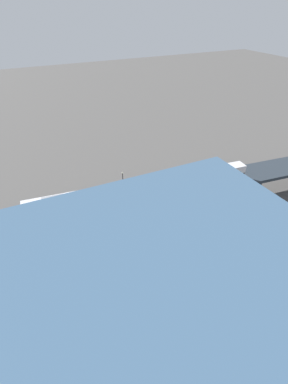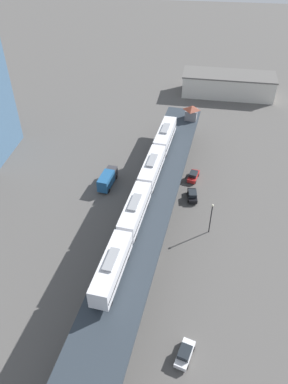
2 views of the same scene
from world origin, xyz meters
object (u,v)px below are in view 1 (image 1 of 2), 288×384
(street_car_white, at_px, (210,176))
(street_lamp, at_px, (123,182))
(street_car_red, at_px, (64,216))
(subway_train, at_px, (144,188))
(delivery_truck, at_px, (112,261))
(street_car_black, at_px, (93,209))

(street_car_white, height_order, street_lamp, street_lamp)
(street_car_red, relative_size, street_car_white, 0.99)
(subway_train, xyz_separation_m, street_car_white, (9.22, -25.57, -8.50))
(street_car_red, relative_size, delivery_truck, 0.63)
(street_car_red, height_order, street_car_white, same)
(street_car_white, xyz_separation_m, street_lamp, (3.35, 25.48, 3.17))
(street_lamp, bearing_deg, delivery_truck, 152.37)
(delivery_truck, bearing_deg, street_car_red, 14.51)
(subway_train, height_order, street_car_white, subway_train)
(subway_train, height_order, delivery_truck, subway_train)
(delivery_truck, bearing_deg, street_lamp, -27.63)
(subway_train, distance_m, delivery_truck, 16.92)
(subway_train, distance_m, street_car_black, 15.57)
(street_car_red, xyz_separation_m, street_car_white, (0.18, -41.97, 0.00))
(street_car_white, bearing_deg, street_car_black, 90.29)
(street_car_white, bearing_deg, street_car_red, 90.25)
(street_car_red, distance_m, street_lamp, 17.16)
(street_car_red, bearing_deg, street_car_white, -89.75)
(street_car_white, distance_m, street_car_black, 34.98)
(street_car_black, relative_size, delivery_truck, 0.62)
(street_car_red, xyz_separation_m, street_car_black, (0.00, -6.99, 0.00))
(street_car_red, bearing_deg, delivery_truck, -165.49)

